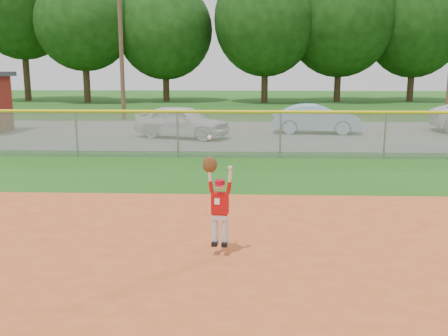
% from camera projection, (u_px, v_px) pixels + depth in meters
% --- Properties ---
extents(ground, '(120.00, 120.00, 0.00)m').
position_uv_depth(ground, '(333.00, 295.00, 6.43)').
color(ground, '#1B4E11').
rests_on(ground, ground).
extents(parking_strip, '(44.00, 10.00, 0.03)m').
position_uv_depth(parking_strip, '(271.00, 134.00, 22.10)').
color(parking_strip, slate).
rests_on(parking_strip, ground).
extents(car_white_a, '(4.27, 2.84, 1.35)m').
position_uv_depth(car_white_a, '(182.00, 121.00, 20.63)').
color(car_white_a, white).
rests_on(car_white_a, parking_strip).
extents(car_blue, '(3.99, 1.75, 1.27)m').
position_uv_depth(car_blue, '(316.00, 119.00, 22.09)').
color(car_blue, '#8CB5D2').
rests_on(car_blue, parking_strip).
extents(outfield_fence, '(40.06, 0.10, 1.55)m').
position_uv_depth(outfield_fence, '(280.00, 131.00, 16.05)').
color(outfield_fence, gray).
rests_on(outfield_fence, ground).
extents(power_lines, '(19.40, 0.24, 9.00)m').
position_uv_depth(power_lines, '(285.00, 34.00, 27.02)').
color(power_lines, '#4C3823').
rests_on(power_lines, ground).
extents(tree_line, '(62.37, 13.00, 14.43)m').
position_uv_depth(tree_line, '(270.00, 12.00, 42.04)').
color(tree_line, '#422D1C').
rests_on(tree_line, ground).
extents(ballplayer, '(0.46, 0.21, 1.70)m').
position_uv_depth(ballplayer, '(218.00, 202.00, 7.57)').
color(ballplayer, silver).
rests_on(ballplayer, ground).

